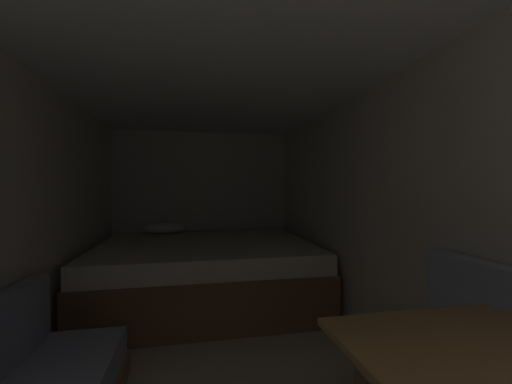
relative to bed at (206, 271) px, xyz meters
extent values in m
plane|color=#B2A893|center=(0.00, -1.37, -0.33)|extent=(6.71, 6.71, 0.00)
cube|color=beige|center=(0.00, 1.01, 0.69)|extent=(2.49, 0.05, 2.03)
cube|color=beige|center=(-1.22, -1.37, 0.69)|extent=(0.05, 4.71, 2.03)
cube|color=beige|center=(1.23, -1.37, 0.69)|extent=(0.05, 4.71, 2.03)
cube|color=white|center=(0.00, -1.37, 1.73)|extent=(2.49, 4.71, 0.05)
cube|color=brown|center=(0.00, -0.01, -0.09)|extent=(2.27, 1.88, 0.47)
cube|color=beige|center=(0.00, -0.01, 0.23)|extent=(2.23, 1.84, 0.19)
ellipsoid|color=white|center=(-0.51, 0.74, 0.40)|extent=(0.52, 0.30, 0.14)
cube|color=olive|center=(0.70, -2.73, 0.42)|extent=(0.78, 0.64, 0.02)
camera|label=1|loc=(-0.16, -3.54, 0.93)|focal=22.31mm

